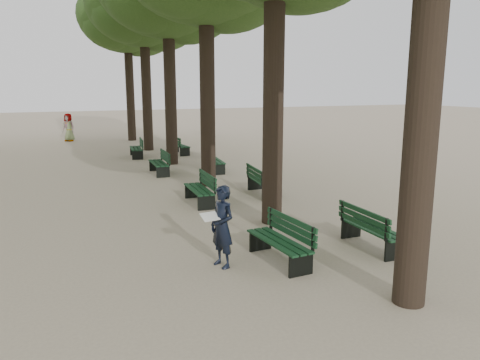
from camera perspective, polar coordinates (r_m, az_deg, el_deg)
name	(u,v)px	position (r m, az deg, el deg)	size (l,w,h in m)	color
ground	(272,272)	(9.16, 3.96, -11.18)	(120.00, 120.00, 0.00)	tan
tree_central_4	(143,4)	(26.39, -11.73, 20.30)	(6.00, 6.00, 9.95)	#33261C
tree_central_5	(127,16)	(31.25, -13.66, 18.81)	(6.00, 6.00, 9.95)	#33261C
bench_left_0	(279,249)	(9.57, 4.79, -8.42)	(0.68, 1.83, 0.92)	black
bench_left_1	(199,195)	(14.15, -4.98, -1.82)	(0.67, 1.83, 0.92)	black
bench_left_2	(159,167)	(19.07, -9.84, 1.53)	(0.65, 1.82, 0.92)	black
bench_left_3	(136,152)	(23.71, -12.53, 3.37)	(0.77, 1.85, 0.92)	black
bench_right_0	(372,236)	(10.72, 15.80, -6.61)	(0.62, 1.81, 0.92)	black
bench_right_1	(262,186)	(15.28, 2.73, -0.79)	(0.80, 1.86, 0.92)	black
bench_right_2	(215,165)	(19.39, -3.09, 1.85)	(0.81, 1.86, 0.92)	black
bench_right_3	(179,149)	(24.44, -7.39, 3.78)	(0.72, 1.84, 0.92)	black
man_with_map	(222,227)	(9.16, -2.19, -5.70)	(0.69, 0.72, 1.64)	black
pedestrian_d	(69,127)	(31.71, -20.16, 6.05)	(0.86, 0.35, 1.76)	#262628
pedestrian_c	(210,125)	(33.04, -3.63, 6.75)	(0.92, 0.31, 1.57)	#262628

